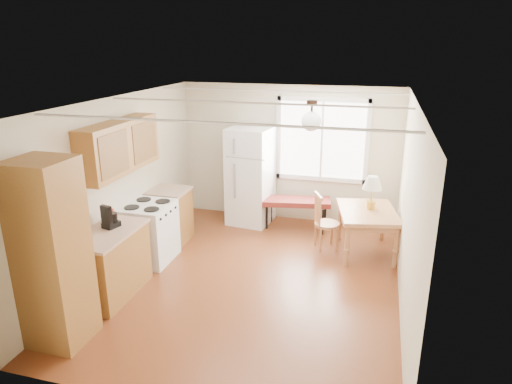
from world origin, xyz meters
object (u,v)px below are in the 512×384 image
at_px(dining_table, 367,217).
at_px(chair, 322,218).
at_px(bench, 296,202).
at_px(refrigerator, 251,176).

xyz_separation_m(dining_table, chair, (-0.70, -0.02, -0.09)).
bearing_deg(bench, chair, -62.72).
height_order(dining_table, chair, chair).
relative_size(dining_table, chair, 1.41).
xyz_separation_m(refrigerator, dining_table, (2.12, -0.79, -0.28)).
height_order(refrigerator, dining_table, refrigerator).
distance_m(bench, chair, 0.91).
bearing_deg(bench, refrigerator, 164.45).
height_order(bench, dining_table, dining_table).
distance_m(refrigerator, bench, 0.97).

